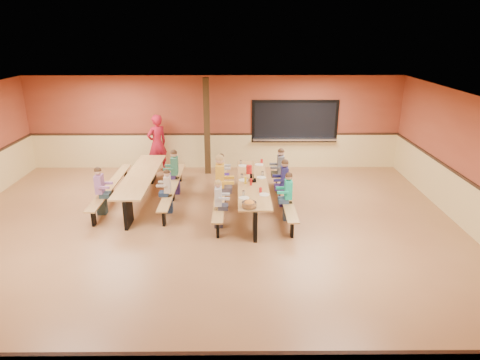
{
  "coord_description": "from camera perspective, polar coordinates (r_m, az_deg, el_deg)",
  "views": [
    {
      "loc": [
        0.73,
        -8.62,
        4.41
      ],
      "look_at": [
        0.8,
        0.49,
        1.15
      ],
      "focal_mm": 32.0,
      "sensor_mm": 36.0,
      "label": 1
    }
  ],
  "objects": [
    {
      "name": "ground",
      "position": [
        9.71,
        -4.72,
        -7.39
      ],
      "size": [
        12.0,
        12.0,
        0.0
      ],
      "primitive_type": "plane",
      "color": "brown",
      "rests_on": "ground"
    },
    {
      "name": "room_envelope",
      "position": [
        9.42,
        -4.84,
        -3.65
      ],
      "size": [
        12.04,
        10.04,
        3.02
      ],
      "color": "brown",
      "rests_on": "ground"
    },
    {
      "name": "kitchen_pass_through",
      "position": [
        14.02,
        7.32,
        7.51
      ],
      "size": [
        2.78,
        0.28,
        1.38
      ],
      "color": "black",
      "rests_on": "ground"
    },
    {
      "name": "structural_post",
      "position": [
        13.37,
        -4.43,
        7.07
      ],
      "size": [
        0.18,
        0.18,
        3.0
      ],
      "primitive_type": "cube",
      "color": "#312110",
      "rests_on": "ground"
    },
    {
      "name": "cafeteria_table_main",
      "position": [
        10.85,
        1.69,
        -1.3
      ],
      "size": [
        1.91,
        3.7,
        0.74
      ],
      "color": "#B08145",
      "rests_on": "ground"
    },
    {
      "name": "cafeteria_table_second",
      "position": [
        11.68,
        -13.0,
        -0.24
      ],
      "size": [
        1.91,
        3.7,
        0.74
      ],
      "color": "#B08145",
      "rests_on": "ground"
    },
    {
      "name": "seated_child_white_left",
      "position": [
        9.86,
        -2.9,
        -3.22
      ],
      "size": [
        0.34,
        0.28,
        1.15
      ],
      "primitive_type": null,
      "color": "silver",
      "rests_on": "ground"
    },
    {
      "name": "seated_adult_yellow",
      "position": [
        10.85,
        -2.67,
        -0.31
      ],
      "size": [
        0.46,
        0.38,
        1.4
      ],
      "primitive_type": null,
      "color": "gold",
      "rests_on": "ground"
    },
    {
      "name": "seated_child_grey_left",
      "position": [
        11.9,
        -2.48,
        0.83
      ],
      "size": [
        0.33,
        0.27,
        1.13
      ],
      "primitive_type": null,
      "color": "#BDBDBD",
      "rests_on": "ground"
    },
    {
      "name": "seated_child_teal_right",
      "position": [
        10.28,
        6.43,
        -2.24
      ],
      "size": [
        0.36,
        0.29,
        1.18
      ],
      "primitive_type": null,
      "color": "#14A97F",
      "rests_on": "ground"
    },
    {
      "name": "seated_child_navy_right",
      "position": [
        11.07,
        5.92,
        -0.43
      ],
      "size": [
        0.38,
        0.31,
        1.24
      ],
      "primitive_type": null,
      "color": "#1F1B51",
      "rests_on": "ground"
    },
    {
      "name": "seated_child_char_right",
      "position": [
        12.03,
        5.41,
        1.26
      ],
      "size": [
        0.39,
        0.32,
        1.25
      ],
      "primitive_type": null,
      "color": "#53565F",
      "rests_on": "ground"
    },
    {
      "name": "seated_child_purple_sec",
      "position": [
        11.07,
        -18.14,
        -1.44
      ],
      "size": [
        0.37,
        0.3,
        1.21
      ],
      "primitive_type": null,
      "color": "#975E98",
      "rests_on": "ground"
    },
    {
      "name": "seated_child_green_sec",
      "position": [
        11.98,
        -8.68,
        1.02
      ],
      "size": [
        0.38,
        0.31,
        1.24
      ],
      "primitive_type": null,
      "color": "#34785B",
      "rests_on": "ground"
    },
    {
      "name": "seated_child_tan_sec",
      "position": [
        10.78,
        -9.6,
        -1.52
      ],
      "size": [
        0.33,
        0.27,
        1.12
      ],
      "primitive_type": null,
      "color": "beige",
      "rests_on": "ground"
    },
    {
      "name": "standing_woman",
      "position": [
        13.85,
        -10.98,
        4.79
      ],
      "size": [
        0.8,
        0.78,
        1.86
      ],
      "primitive_type": "imported",
      "rotation": [
        0.0,
        0.0,
        3.86
      ],
      "color": "#A91327",
      "rests_on": "ground"
    },
    {
      "name": "punch_pitcher",
      "position": [
        11.35,
        1.21,
        1.41
      ],
      "size": [
        0.16,
        0.16,
        0.22
      ],
      "primitive_type": "cylinder",
      "color": "red",
      "rests_on": "cafeteria_table_main"
    },
    {
      "name": "chip_bowl",
      "position": [
        9.22,
        1.24,
        -3.24
      ],
      "size": [
        0.32,
        0.32,
        0.15
      ],
      "primitive_type": null,
      "color": "orange",
      "rests_on": "cafeteria_table_main"
    },
    {
      "name": "napkin_dispenser",
      "position": [
        10.91,
        1.6,
        0.4
      ],
      "size": [
        0.1,
        0.14,
        0.13
      ],
      "primitive_type": "cube",
      "color": "black",
      "rests_on": "cafeteria_table_main"
    },
    {
      "name": "condiment_mustard",
      "position": [
        10.62,
        0.73,
        -0.04
      ],
      "size": [
        0.06,
        0.06,
        0.17
      ],
      "primitive_type": "cylinder",
      "color": "yellow",
      "rests_on": "cafeteria_table_main"
    },
    {
      "name": "condiment_ketchup",
      "position": [
        10.51,
        1.48,
        -0.25
      ],
      "size": [
        0.06,
        0.06,
        0.17
      ],
      "primitive_type": "cylinder",
      "color": "#B2140F",
      "rests_on": "cafeteria_table_main"
    },
    {
      "name": "table_paddle",
      "position": [
        10.75,
        1.73,
        0.5
      ],
      "size": [
        0.16,
        0.16,
        0.56
      ],
      "color": "black",
      "rests_on": "cafeteria_table_main"
    },
    {
      "name": "place_settings",
      "position": [
        10.75,
        1.7,
        0.04
      ],
      "size": [
        0.65,
        3.3,
        0.11
      ],
      "primitive_type": null,
      "color": "beige",
      "rests_on": "cafeteria_table_main"
    }
  ]
}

